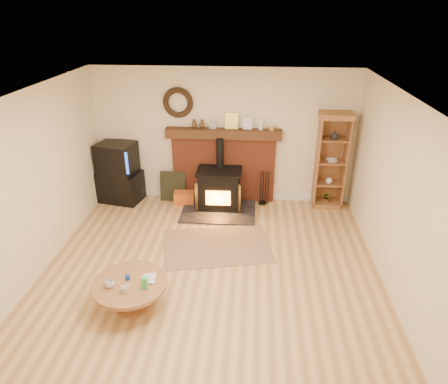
# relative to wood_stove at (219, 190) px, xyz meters

# --- Properties ---
(ground) EXTENTS (5.50, 5.50, 0.00)m
(ground) POSITION_rel_wood_stove_xyz_m (0.05, -2.28, -0.38)
(ground) COLOR #AA7C47
(ground) RESTS_ON ground
(room_shell) EXTENTS (5.02, 5.52, 2.61)m
(room_shell) POSITION_rel_wood_stove_xyz_m (0.03, -2.18, 1.33)
(room_shell) COLOR beige
(room_shell) RESTS_ON ground
(chimney_breast) EXTENTS (2.20, 0.22, 1.78)m
(chimney_breast) POSITION_rel_wood_stove_xyz_m (0.05, 0.39, 0.42)
(chimney_breast) COLOR brown
(chimney_breast) RESTS_ON ground
(wood_stove) EXTENTS (1.40, 1.00, 1.34)m
(wood_stove) POSITION_rel_wood_stove_xyz_m (0.00, 0.00, 0.00)
(wood_stove) COLOR black
(wood_stove) RESTS_ON ground
(area_rug) EXTENTS (1.94, 1.52, 0.01)m
(area_rug) POSITION_rel_wood_stove_xyz_m (0.07, -1.36, -0.38)
(area_rug) COLOR brown
(area_rug) RESTS_ON ground
(tv_unit) EXTENTS (0.92, 0.73, 1.20)m
(tv_unit) POSITION_rel_wood_stove_xyz_m (-2.01, 0.19, 0.19)
(tv_unit) COLOR black
(tv_unit) RESTS_ON ground
(curio_cabinet) EXTENTS (0.60, 0.43, 1.86)m
(curio_cabinet) POSITION_rel_wood_stove_xyz_m (2.09, 0.28, 0.55)
(curio_cabinet) COLOR brown
(curio_cabinet) RESTS_ON ground
(firelog_box) EXTENTS (0.41, 0.28, 0.24)m
(firelog_box) POSITION_rel_wood_stove_xyz_m (-0.71, 0.12, -0.26)
(firelog_box) COLOR orange
(firelog_box) RESTS_ON ground
(leaning_painting) EXTENTS (0.51, 0.14, 0.60)m
(leaning_painting) POSITION_rel_wood_stove_xyz_m (-0.96, 0.27, -0.08)
(leaning_painting) COLOR black
(leaning_painting) RESTS_ON ground
(fire_tools) EXTENTS (0.19, 0.16, 0.70)m
(fire_tools) POSITION_rel_wood_stove_xyz_m (0.85, 0.22, -0.23)
(fire_tools) COLOR black
(fire_tools) RESTS_ON ground
(coffee_table) EXTENTS (0.96, 0.96, 0.57)m
(coffee_table) POSITION_rel_wood_stove_xyz_m (-0.89, -2.91, -0.05)
(coffee_table) COLOR brown
(coffee_table) RESTS_ON ground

